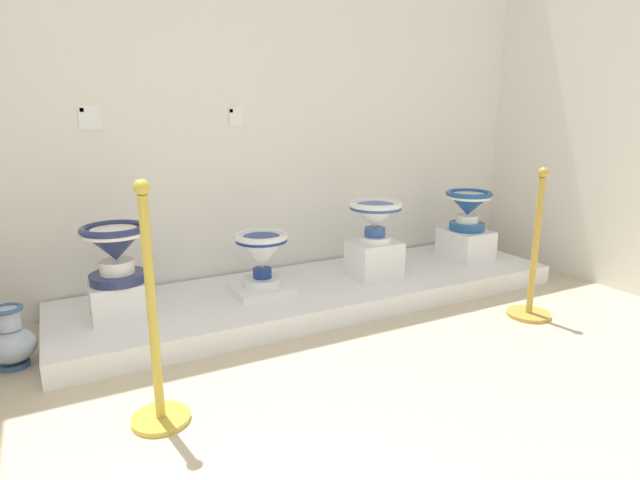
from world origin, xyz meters
name	(u,v)px	position (x,y,z in m)	size (l,w,h in m)	color
ground_plane	(465,401)	(2.06, 0.73, -0.01)	(6.11, 5.46, 0.02)	beige
wall_back	(287,59)	(2.06, 2.69, 1.65)	(4.31, 0.06, 3.29)	white
display_platform	(321,292)	(2.06, 2.17, 0.07)	(3.46, 0.94, 0.13)	white
plinth_block_tall_cobalt	(120,299)	(0.75, 2.18, 0.24)	(0.32, 0.29, 0.21)	white
antique_toilet_tall_cobalt	(115,247)	(0.75, 2.18, 0.55)	(0.37, 0.37, 0.33)	navy
plinth_block_rightmost	(263,289)	(1.63, 2.16, 0.16)	(0.38, 0.34, 0.05)	white
antique_toilet_rightmost	(262,252)	(1.63, 2.16, 0.41)	(0.35, 0.35, 0.35)	white
plinth_block_squat_floral	(374,259)	(2.47, 2.13, 0.26)	(0.34, 0.29, 0.25)	white
antique_toilet_squat_floral	(375,215)	(2.47, 2.13, 0.58)	(0.38, 0.38, 0.29)	white
plinth_block_leftmost	(465,244)	(3.36, 2.16, 0.25)	(0.31, 0.37, 0.24)	white
antique_toilet_leftmost	(468,205)	(3.36, 2.16, 0.57)	(0.36, 0.36, 0.31)	#215190
info_placard_first	(90,117)	(0.73, 2.65, 1.25)	(0.13, 0.01, 0.15)	white
info_placard_second	(235,116)	(1.65, 2.65, 1.25)	(0.09, 0.01, 0.13)	white
decorative_vase_corner	(11,342)	(0.20, 2.05, 0.14)	(0.23, 0.23, 0.33)	#39598A
stanchion_post_near_left	(156,353)	(0.78, 1.20, 0.32)	(0.25, 0.25, 1.04)	gold
stanchion_post_near_right	(532,277)	(3.13, 1.30, 0.26)	(0.28, 0.28, 0.96)	gold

